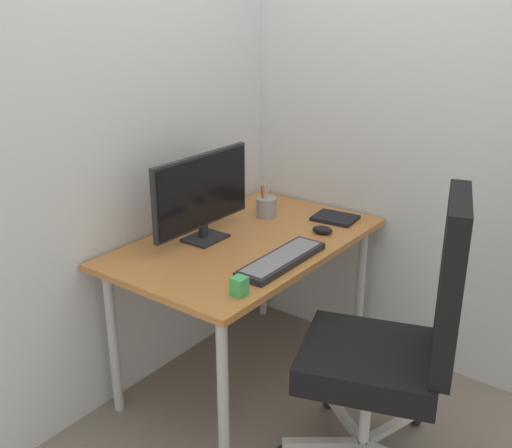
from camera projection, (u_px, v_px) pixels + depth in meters
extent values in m
plane|color=slate|center=(248.00, 375.00, 2.91)|extent=(8.00, 8.00, 0.00)
cube|color=silver|center=(173.00, 73.00, 2.64)|extent=(2.51, 0.04, 2.80)
cube|color=silver|center=(362.00, 69.00, 2.79)|extent=(0.04, 2.03, 2.80)
cube|color=#B27038|center=(247.00, 242.00, 2.67)|extent=(1.22, 0.75, 0.03)
cylinder|color=#B2B5BA|center=(223.00, 395.00, 2.22)|extent=(0.04, 0.04, 0.68)
cylinder|color=#B2B5BA|center=(360.00, 289.00, 3.03)|extent=(0.04, 0.04, 0.68)
cylinder|color=#B2B5BA|center=(113.00, 342.00, 2.56)|extent=(0.04, 0.04, 0.68)
cylinder|color=#B2B5BA|center=(263.00, 259.00, 3.36)|extent=(0.04, 0.04, 0.68)
sphere|color=black|center=(415.00, 420.00, 2.57)|extent=(0.05, 0.05, 0.05)
cube|color=silver|center=(391.00, 427.00, 2.46)|extent=(0.32, 0.13, 0.03)
sphere|color=black|center=(329.00, 403.00, 2.67)|extent=(0.05, 0.05, 0.05)
cube|color=silver|center=(345.00, 418.00, 2.52)|extent=(0.21, 0.28, 0.03)
cube|color=silver|center=(323.00, 443.00, 2.37)|extent=(0.22, 0.28, 0.03)
cylinder|color=silver|center=(366.00, 407.00, 2.32)|extent=(0.04, 0.04, 0.31)
cube|color=black|center=(369.00, 361.00, 2.24)|extent=(0.59, 0.62, 0.11)
cube|color=black|center=(450.00, 283.00, 2.04)|extent=(0.41, 0.20, 0.61)
cube|color=black|center=(205.00, 238.00, 2.66)|extent=(0.18, 0.14, 0.01)
cube|color=black|center=(203.00, 230.00, 2.65)|extent=(0.04, 0.02, 0.06)
cube|color=black|center=(202.00, 191.00, 2.59)|extent=(0.58, 0.02, 0.32)
cube|color=black|center=(204.00, 191.00, 2.58)|extent=(0.55, 0.01, 0.30)
cube|color=black|center=(282.00, 260.00, 2.42)|extent=(0.46, 0.14, 0.03)
cube|color=slate|center=(282.00, 257.00, 2.42)|extent=(0.43, 0.11, 0.00)
ellipsoid|color=black|center=(322.00, 230.00, 2.72)|extent=(0.08, 0.11, 0.04)
cylinder|color=gray|center=(266.00, 207.00, 2.92)|extent=(0.10, 0.10, 0.09)
cylinder|color=#B2B5BA|center=(265.00, 195.00, 2.89)|extent=(0.03, 0.01, 0.13)
cylinder|color=#B2B5BA|center=(267.00, 194.00, 2.91)|extent=(0.03, 0.01, 0.13)
torus|color=black|center=(266.00, 205.00, 2.92)|extent=(0.04, 0.04, 0.01)
cylinder|color=orange|center=(263.00, 197.00, 2.92)|extent=(0.02, 0.02, 0.14)
cylinder|color=red|center=(262.00, 199.00, 2.90)|extent=(0.01, 0.01, 0.13)
cube|color=black|center=(335.00, 218.00, 2.90)|extent=(0.18, 0.22, 0.02)
cube|color=#3FAD59|center=(239.00, 286.00, 2.16)|extent=(0.05, 0.05, 0.07)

